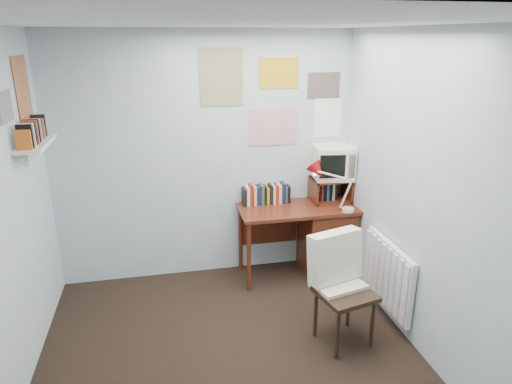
# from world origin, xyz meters

# --- Properties ---
(ground) EXTENTS (3.50, 3.50, 0.00)m
(ground) POSITION_xyz_m (0.00, 0.00, 0.00)
(ground) COLOR black
(ground) RESTS_ON ground
(back_wall) EXTENTS (3.00, 0.02, 2.50)m
(back_wall) POSITION_xyz_m (0.00, 1.75, 1.25)
(back_wall) COLOR silver
(back_wall) RESTS_ON ground
(right_wall) EXTENTS (0.02, 3.50, 2.50)m
(right_wall) POSITION_xyz_m (1.50, 0.00, 1.25)
(right_wall) COLOR silver
(right_wall) RESTS_ON ground
(ceiling) EXTENTS (3.00, 3.50, 0.02)m
(ceiling) POSITION_xyz_m (0.00, 0.00, 2.50)
(ceiling) COLOR white
(ceiling) RESTS_ON back_wall
(desk) EXTENTS (1.20, 0.55, 0.76)m
(desk) POSITION_xyz_m (1.17, 1.48, 0.41)
(desk) COLOR #562313
(desk) RESTS_ON ground
(desk_chair) EXTENTS (0.55, 0.53, 0.90)m
(desk_chair) POSITION_xyz_m (0.94, 0.28, 0.45)
(desk_chair) COLOR black
(desk_chair) RESTS_ON ground
(desk_lamp) EXTENTS (0.36, 0.33, 0.44)m
(desk_lamp) POSITION_xyz_m (1.36, 1.26, 0.98)
(desk_lamp) COLOR #AC0B10
(desk_lamp) RESTS_ON desk
(tv_riser) EXTENTS (0.40, 0.30, 0.25)m
(tv_riser) POSITION_xyz_m (1.29, 1.59, 0.89)
(tv_riser) COLOR #562313
(tv_riser) RESTS_ON desk
(crt_tv) EXTENTS (0.44, 0.42, 0.37)m
(crt_tv) POSITION_xyz_m (1.31, 1.61, 1.20)
(crt_tv) COLOR beige
(crt_tv) RESTS_ON tv_riser
(book_row) EXTENTS (0.60, 0.14, 0.22)m
(book_row) POSITION_xyz_m (0.66, 1.66, 0.87)
(book_row) COLOR #562313
(book_row) RESTS_ON desk
(radiator) EXTENTS (0.09, 0.80, 0.60)m
(radiator) POSITION_xyz_m (1.46, 0.55, 0.42)
(radiator) COLOR white
(radiator) RESTS_ON right_wall
(wall_shelf) EXTENTS (0.20, 0.62, 0.24)m
(wall_shelf) POSITION_xyz_m (-1.40, 1.10, 1.62)
(wall_shelf) COLOR white
(wall_shelf) RESTS_ON left_wall
(posters_back) EXTENTS (1.20, 0.01, 0.90)m
(posters_back) POSITION_xyz_m (0.70, 1.74, 1.85)
(posters_back) COLOR white
(posters_back) RESTS_ON back_wall
(posters_left) EXTENTS (0.01, 0.70, 0.60)m
(posters_left) POSITION_xyz_m (-1.49, 1.10, 2.00)
(posters_left) COLOR white
(posters_left) RESTS_ON left_wall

